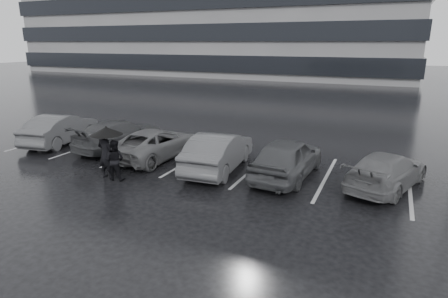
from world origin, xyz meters
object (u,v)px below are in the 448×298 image
(car_main, at_px, (287,158))
(pedestrian_left, at_px, (106,154))
(car_west_a, at_px, (218,151))
(car_east, at_px, (387,170))
(pedestrian_right, at_px, (115,160))
(car_west_c, at_px, (121,134))
(car_west_d, at_px, (61,129))
(car_west_b, at_px, (156,143))

(car_main, xyz_separation_m, pedestrian_left, (-6.00, -2.79, 0.18))
(car_west_a, distance_m, pedestrian_left, 4.19)
(car_east, height_order, pedestrian_right, pedestrian_right)
(car_main, distance_m, car_west_c, 8.11)
(car_west_a, bearing_deg, car_main, -179.45)
(pedestrian_left, bearing_deg, car_east, -158.18)
(pedestrian_left, bearing_deg, pedestrian_right, -178.78)
(pedestrian_right, bearing_deg, car_west_d, -36.29)
(car_west_b, bearing_deg, pedestrian_right, 97.20)
(car_west_a, xyz_separation_m, car_west_b, (-3.12, 0.33, -0.10))
(car_west_b, relative_size, car_east, 1.09)
(car_main, xyz_separation_m, car_west_d, (-11.38, 0.15, -0.02))
(car_east, bearing_deg, car_west_a, 24.58)
(car_west_d, height_order, pedestrian_right, pedestrian_right)
(car_main, xyz_separation_m, car_west_c, (-8.09, 0.59, -0.07))
(car_west_b, relative_size, pedestrian_right, 3.07)
(car_west_d, height_order, car_east, car_west_d)
(car_main, xyz_separation_m, car_west_b, (-5.78, 0.06, -0.11))
(car_main, bearing_deg, pedestrian_left, 28.68)
(car_east, bearing_deg, pedestrian_left, 37.19)
(car_west_a, xyz_separation_m, car_west_c, (-5.43, 0.86, -0.06))
(car_west_d, bearing_deg, car_west_b, 168.21)
(car_west_b, xyz_separation_m, pedestrian_left, (-0.21, -2.85, 0.29))
(car_west_a, bearing_deg, pedestrian_right, 35.64)
(car_west_b, xyz_separation_m, car_east, (9.15, 0.31, -0.02))
(car_west_a, bearing_deg, car_west_b, -11.20)
(car_west_d, relative_size, car_east, 1.05)
(car_west_a, distance_m, car_west_b, 3.14)
(car_west_b, bearing_deg, car_main, -177.20)
(car_west_d, relative_size, pedestrian_left, 2.40)
(car_main, bearing_deg, car_west_a, 9.46)
(car_west_c, bearing_deg, car_west_d, 17.61)
(car_west_d, bearing_deg, pedestrian_right, 142.07)
(car_west_d, relative_size, pedestrian_right, 2.97)
(car_main, xyz_separation_m, pedestrian_right, (-5.60, -2.80, -0.00))
(pedestrian_left, bearing_deg, car_west_b, -91.08)
(car_west_d, distance_m, pedestrian_right, 6.50)
(car_main, bearing_deg, car_west_c, -0.45)
(car_west_d, bearing_deg, pedestrian_left, 140.48)
(car_west_c, distance_m, car_east, 11.46)
(pedestrian_right, bearing_deg, car_main, -162.65)
(car_main, distance_m, car_west_b, 5.78)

